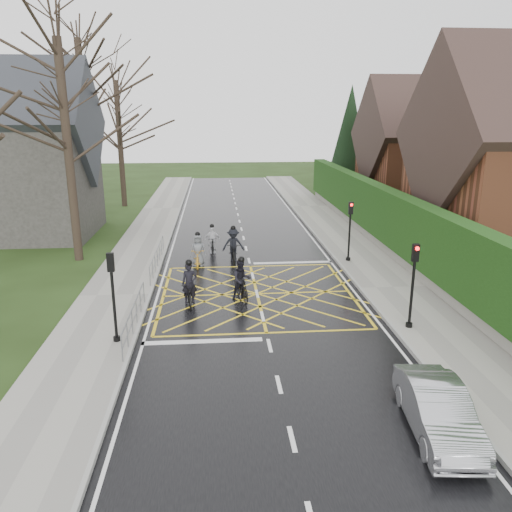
{
  "coord_description": "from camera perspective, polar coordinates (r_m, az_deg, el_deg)",
  "views": [
    {
      "loc": [
        -1.7,
        -20.13,
        7.5
      ],
      "look_at": [
        0.07,
        1.4,
        1.3
      ],
      "focal_mm": 35.0,
      "sensor_mm": 36.0,
      "label": 1
    }
  ],
  "objects": [
    {
      "name": "cyclist_lead",
      "position": [
        25.41,
        -6.63,
        0.19
      ],
      "size": [
        0.8,
        1.84,
        1.78
      ],
      "rotation": [
        0.0,
        0.0,
        -0.01
      ],
      "color": "#C38617",
      "rests_on": "ground"
    },
    {
      "name": "church",
      "position": [
        34.34,
        -25.27,
        10.22
      ],
      "size": [
        8.8,
        7.8,
        11.0
      ],
      "color": "#2D2B28",
      "rests_on": "ground"
    },
    {
      "name": "tree_far",
      "position": [
        42.81,
        -15.47,
        15.05
      ],
      "size": [
        8.4,
        8.4,
        10.4
      ],
      "color": "black",
      "rests_on": "ground"
    },
    {
      "name": "cyclist_mid",
      "position": [
        26.08,
        -2.6,
        0.88
      ],
      "size": [
        1.14,
        1.98,
        1.91
      ],
      "rotation": [
        0.0,
        0.0,
        0.02
      ],
      "color": "black",
      "rests_on": "ground"
    },
    {
      "name": "sidewalk_right",
      "position": [
        22.8,
        15.35,
        -3.59
      ],
      "size": [
        3.0,
        80.0,
        0.15
      ],
      "primitive_type": "cube",
      "color": "gray",
      "rests_on": "ground"
    },
    {
      "name": "railing_south",
      "position": [
        18.18,
        -13.78,
        -6.17
      ],
      "size": [
        0.05,
        5.04,
        1.03
      ],
      "color": "slate",
      "rests_on": "ground"
    },
    {
      "name": "traffic_light_se",
      "position": [
        18.28,
        17.45,
        -3.39
      ],
      "size": [
        0.24,
        0.31,
        3.21
      ],
      "rotation": [
        0.0,
        0.0,
        3.14
      ],
      "color": "black",
      "rests_on": "ground"
    },
    {
      "name": "traffic_light_sw",
      "position": [
        17.04,
        -15.97,
        -4.68
      ],
      "size": [
        0.24,
        0.31,
        3.21
      ],
      "color": "black",
      "rests_on": "ground"
    },
    {
      "name": "cyclist_rear",
      "position": [
        20.41,
        -7.59,
        -3.86
      ],
      "size": [
        0.86,
        1.99,
        1.88
      ],
      "rotation": [
        0.0,
        0.0,
        0.1
      ],
      "color": "black",
      "rests_on": "ground"
    },
    {
      "name": "cyclist_front",
      "position": [
        27.64,
        -5.02,
        1.52
      ],
      "size": [
        0.91,
        1.68,
        1.66
      ],
      "rotation": [
        0.0,
        0.0,
        0.06
      ],
      "color": "black",
      "rests_on": "ground"
    },
    {
      "name": "tree_mid",
      "position": [
        35.15,
        -19.23,
        17.02
      ],
      "size": [
        10.08,
        10.08,
        12.48
      ],
      "color": "black",
      "rests_on": "ground"
    },
    {
      "name": "ground",
      "position": [
        21.55,
        0.12,
        -4.35
      ],
      "size": [
        120.0,
        120.0,
        0.0
      ],
      "primitive_type": "plane",
      "color": "black",
      "rests_on": "ground"
    },
    {
      "name": "conifer",
      "position": [
        47.85,
        10.65,
        12.75
      ],
      "size": [
        4.6,
        4.6,
        10.0
      ],
      "color": "black",
      "rests_on": "ground"
    },
    {
      "name": "stone_wall",
      "position": [
        28.69,
        14.69,
        1.05
      ],
      "size": [
        0.5,
        38.0,
        0.7
      ],
      "primitive_type": "cube",
      "color": "slate",
      "rests_on": "ground"
    },
    {
      "name": "traffic_light_ne",
      "position": [
        25.93,
        10.64,
        2.72
      ],
      "size": [
        0.24,
        0.31,
        3.21
      ],
      "rotation": [
        0.0,
        0.0,
        3.14
      ],
      "color": "black",
      "rests_on": "ground"
    },
    {
      "name": "railing_north",
      "position": [
        25.22,
        -11.24,
        0.26
      ],
      "size": [
        0.05,
        6.04,
        1.03
      ],
      "color": "slate",
      "rests_on": "ground"
    },
    {
      "name": "hedge",
      "position": [
        28.31,
        14.94,
        4.47
      ],
      "size": [
        0.9,
        38.0,
        2.8
      ],
      "primitive_type": "cube",
      "color": "black",
      "rests_on": "stone_wall"
    },
    {
      "name": "tree_near",
      "position": [
        27.14,
        -21.15,
        15.86
      ],
      "size": [
        9.24,
        9.24,
        11.44
      ],
      "color": "black",
      "rests_on": "ground"
    },
    {
      "name": "car",
      "position": [
        13.32,
        20.06,
        -16.21
      ],
      "size": [
        1.66,
        3.81,
        1.22
      ],
      "primitive_type": "imported",
      "rotation": [
        0.0,
        0.0,
        -0.1
      ],
      "color": "#AAABB1",
      "rests_on": "ground"
    },
    {
      "name": "sidewalk_left",
      "position": [
        21.89,
        -15.79,
        -4.45
      ],
      "size": [
        3.0,
        80.0,
        0.15
      ],
      "primitive_type": "cube",
      "color": "gray",
      "rests_on": "ground"
    },
    {
      "name": "house_far",
      "position": [
        41.65,
        18.93,
        10.85
      ],
      "size": [
        9.8,
        8.8,
        10.3
      ],
      "color": "brown",
      "rests_on": "ground"
    },
    {
      "name": "road",
      "position": [
        21.55,
        0.12,
        -4.34
      ],
      "size": [
        9.0,
        80.0,
        0.01
      ],
      "primitive_type": "cube",
      "color": "black",
      "rests_on": "ground"
    },
    {
      "name": "cyclist_back",
      "position": [
        20.73,
        -1.65,
        -3.15
      ],
      "size": [
        0.94,
        1.92,
        1.85
      ],
      "rotation": [
        0.0,
        0.0,
        0.22
      ],
      "color": "black",
      "rests_on": "ground"
    }
  ]
}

